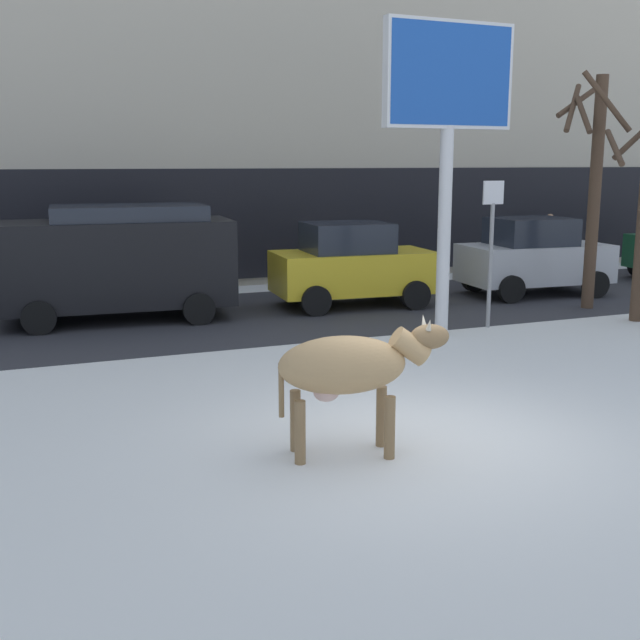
{
  "coord_description": "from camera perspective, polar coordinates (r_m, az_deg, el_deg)",
  "views": [
    {
      "loc": [
        -4.39,
        -7.67,
        3.18
      ],
      "look_at": [
        -0.55,
        1.86,
        1.1
      ],
      "focal_mm": 44.14,
      "sensor_mm": 36.0,
      "label": 1
    }
  ],
  "objects": [
    {
      "name": "ground_plane",
      "position": [
        9.4,
        7.44,
        -8.45
      ],
      "size": [
        120.0,
        120.0,
        0.0
      ],
      "primitive_type": "plane",
      "color": "white"
    },
    {
      "name": "road_strip",
      "position": [
        16.47,
        -6.06,
        0.25
      ],
      "size": [
        60.0,
        5.6,
        0.01
      ],
      "primitive_type": "cube",
      "color": "#333338",
      "rests_on": "ground"
    },
    {
      "name": "building_facade",
      "position": [
        23.17,
        -11.46,
        19.42
      ],
      "size": [
        44.0,
        6.1,
        13.0
      ],
      "color": "#BCB29E",
      "rests_on": "ground"
    },
    {
      "name": "cow_tan",
      "position": [
        8.53,
        2.09,
        -3.44
      ],
      "size": [
        1.94,
        0.9,
        1.54
      ],
      "color": "tan",
      "rests_on": "ground"
    },
    {
      "name": "billboard",
      "position": [
        14.43,
        9.32,
        15.8
      ],
      "size": [
        2.52,
        0.28,
        5.56
      ],
      "color": "silver",
      "rests_on": "ground"
    },
    {
      "name": "car_black_van",
      "position": [
        16.36,
        -14.5,
        4.27
      ],
      "size": [
        4.73,
        2.38,
        2.32
      ],
      "color": "black",
      "rests_on": "ground"
    },
    {
      "name": "car_yellow_hatchback",
      "position": [
        17.48,
        2.32,
        4.02
      ],
      "size": [
        3.62,
        2.13,
        1.86
      ],
      "color": "gold",
      "rests_on": "ground"
    },
    {
      "name": "car_silver_hatchback",
      "position": [
        19.65,
        15.23,
        4.45
      ],
      "size": [
        3.62,
        2.13,
        1.86
      ],
      "color": "#B7BABF",
      "rests_on": "ground"
    },
    {
      "name": "pedestrian_near_billboard",
      "position": [
        23.28,
        16.24,
        5.31
      ],
      "size": [
        0.36,
        0.24,
        1.73
      ],
      "color": "#282833",
      "rests_on": "ground"
    },
    {
      "name": "bare_tree_left_lot",
      "position": [
        18.07,
        19.18,
        9.66
      ],
      "size": [
        1.42,
        1.61,
        5.01
      ],
      "color": "#4C3828",
      "rests_on": "ground"
    },
    {
      "name": "street_sign",
      "position": [
        15.45,
        12.31,
        5.56
      ],
      "size": [
        0.44,
        0.08,
        2.82
      ],
      "color": "gray",
      "rests_on": "ground"
    }
  ]
}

